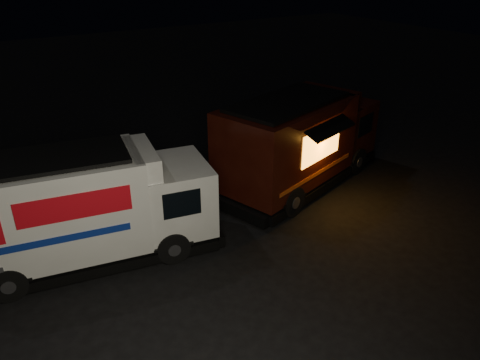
% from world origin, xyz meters
% --- Properties ---
extents(ground, '(80.00, 80.00, 0.00)m').
position_xyz_m(ground, '(0.00, 0.00, 0.00)').
color(ground, black).
rests_on(ground, ground).
extents(white_truck, '(7.00, 3.43, 3.04)m').
position_xyz_m(white_truck, '(-1.99, 2.92, 1.52)').
color(white_truck, white).
rests_on(white_truck, ground).
extents(red_truck, '(7.33, 4.43, 3.21)m').
position_xyz_m(red_truck, '(5.48, 3.52, 1.60)').
color(red_truck, black).
rests_on(red_truck, ground).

